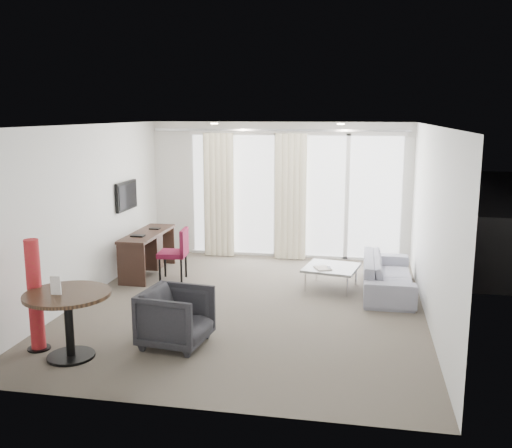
% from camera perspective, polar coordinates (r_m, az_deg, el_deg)
% --- Properties ---
extents(floor, '(5.00, 6.00, 0.00)m').
position_cam_1_polar(floor, '(8.41, -0.76, -8.15)').
color(floor, '#585045').
rests_on(floor, ground).
extents(ceiling, '(5.00, 6.00, 0.00)m').
position_cam_1_polar(ceiling, '(7.94, -0.81, 9.85)').
color(ceiling, white).
rests_on(ceiling, ground).
extents(wall_left, '(0.00, 6.00, 2.60)m').
position_cam_1_polar(wall_left, '(8.91, -16.76, 1.10)').
color(wall_left, silver).
rests_on(wall_left, ground).
extents(wall_right, '(0.00, 6.00, 2.60)m').
position_cam_1_polar(wall_right, '(7.97, 17.11, -0.04)').
color(wall_right, silver).
rests_on(wall_right, ground).
extents(wall_front, '(5.00, 0.00, 2.60)m').
position_cam_1_polar(wall_front, '(5.25, -7.30, -5.30)').
color(wall_front, silver).
rests_on(wall_front, ground).
extents(window_panel, '(4.00, 0.02, 2.38)m').
position_cam_1_polar(window_panel, '(10.96, 3.85, 2.82)').
color(window_panel, white).
rests_on(window_panel, ground).
extents(window_frame, '(4.10, 0.06, 2.44)m').
position_cam_1_polar(window_frame, '(10.94, 3.84, 2.81)').
color(window_frame, white).
rests_on(window_frame, ground).
extents(curtain_left, '(0.60, 0.20, 2.38)m').
position_cam_1_polar(curtain_left, '(11.06, -3.74, 2.90)').
color(curtain_left, beige).
rests_on(curtain_left, ground).
extents(curtain_right, '(0.60, 0.20, 2.38)m').
position_cam_1_polar(curtain_right, '(10.80, 3.48, 2.70)').
color(curtain_right, beige).
rests_on(curtain_right, ground).
extents(curtain_track, '(4.80, 0.04, 0.04)m').
position_cam_1_polar(curtain_track, '(10.72, 2.22, 9.36)').
color(curtain_track, '#B2B2B7').
rests_on(curtain_track, ceiling).
extents(downlight_a, '(0.12, 0.12, 0.02)m').
position_cam_1_polar(downlight_a, '(9.71, -4.20, 9.99)').
color(downlight_a, '#FFE0B2').
rests_on(downlight_a, ceiling).
extents(downlight_b, '(0.12, 0.12, 0.02)m').
position_cam_1_polar(downlight_b, '(9.39, 8.48, 9.86)').
color(downlight_b, '#FFE0B2').
rests_on(downlight_b, ceiling).
extents(desk, '(0.49, 1.57, 0.73)m').
position_cam_1_polar(desk, '(10.09, -10.76, -2.90)').
color(desk, black).
rests_on(desk, floor).
extents(tv, '(0.05, 0.80, 0.50)m').
position_cam_1_polar(tv, '(10.17, -12.83, 2.78)').
color(tv, black).
rests_on(tv, wall_left).
extents(desk_chair, '(0.52, 0.50, 0.88)m').
position_cam_1_polar(desk_chair, '(9.64, -8.33, -3.02)').
color(desk_chair, maroon).
rests_on(desk_chair, floor).
extents(round_table, '(1.23, 1.23, 0.78)m').
position_cam_1_polar(round_table, '(6.93, -18.18, -9.60)').
color(round_table, '#322114').
rests_on(round_table, floor).
extents(menu_card, '(0.12, 0.03, 0.21)m').
position_cam_1_polar(menu_card, '(6.79, -19.31, -7.13)').
color(menu_card, white).
rests_on(menu_card, round_table).
extents(red_lamp, '(0.30, 0.30, 1.34)m').
position_cam_1_polar(red_lamp, '(7.20, -21.23, -6.66)').
color(red_lamp, '#AC2126').
rests_on(red_lamp, floor).
extents(tub_armchair, '(0.86, 0.84, 0.70)m').
position_cam_1_polar(tub_armchair, '(7.01, -8.01, -9.22)').
color(tub_armchair, '#232327').
rests_on(tub_armchair, floor).
extents(coffee_table, '(0.94, 0.94, 0.36)m').
position_cam_1_polar(coffee_table, '(9.23, 7.51, -5.32)').
color(coffee_table, gray).
rests_on(coffee_table, floor).
extents(remote, '(0.09, 0.18, 0.02)m').
position_cam_1_polar(remote, '(9.05, 7.32, -4.46)').
color(remote, black).
rests_on(remote, coffee_table).
extents(magazine, '(0.32, 0.35, 0.02)m').
position_cam_1_polar(magazine, '(9.04, 6.67, -4.46)').
color(magazine, gray).
rests_on(magazine, coffee_table).
extents(sofa, '(0.75, 1.92, 0.56)m').
position_cam_1_polar(sofa, '(9.19, 13.06, -4.94)').
color(sofa, gray).
rests_on(sofa, floor).
extents(terrace_slab, '(5.60, 3.00, 0.12)m').
position_cam_1_polar(terrace_slab, '(12.67, 4.59, -1.86)').
color(terrace_slab, '#4D4D50').
rests_on(terrace_slab, ground).
extents(rattan_chair_a, '(0.69, 0.69, 0.90)m').
position_cam_1_polar(rattan_chair_a, '(11.78, 5.30, -0.32)').
color(rattan_chair_a, '#422D18').
rests_on(rattan_chair_a, terrace_slab).
extents(rattan_chair_b, '(0.68, 0.68, 0.87)m').
position_cam_1_polar(rattan_chair_b, '(13.08, 11.31, 0.59)').
color(rattan_chair_b, '#422D18').
rests_on(rattan_chair_b, terrace_slab).
extents(rattan_table, '(0.50, 0.50, 0.49)m').
position_cam_1_polar(rattan_table, '(12.56, 7.77, -0.63)').
color(rattan_table, '#422D18').
rests_on(rattan_table, terrace_slab).
extents(balustrade, '(5.50, 0.06, 1.05)m').
position_cam_1_polar(balustrade, '(13.98, 5.26, 1.69)').
color(balustrade, '#B2B2B7').
rests_on(balustrade, terrace_slab).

